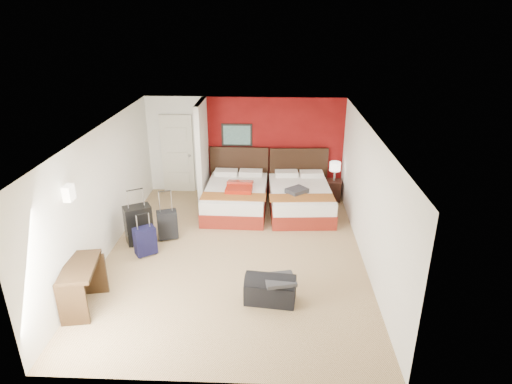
# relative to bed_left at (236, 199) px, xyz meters

# --- Properties ---
(ground) EXTENTS (6.50, 6.50, 0.00)m
(ground) POSITION_rel_bed_left_xyz_m (0.15, -2.02, -0.31)
(ground) COLOR tan
(ground) RESTS_ON ground
(room_walls) EXTENTS (5.02, 6.52, 2.50)m
(room_walls) POSITION_rel_bed_left_xyz_m (-1.26, -0.60, 0.95)
(room_walls) COLOR white
(room_walls) RESTS_ON ground
(red_accent_panel) EXTENTS (3.50, 0.04, 2.50)m
(red_accent_panel) POSITION_rel_bed_left_xyz_m (0.90, 1.21, 0.94)
(red_accent_panel) COLOR maroon
(red_accent_panel) RESTS_ON ground
(partition_wall) EXTENTS (0.12, 1.20, 2.50)m
(partition_wall) POSITION_rel_bed_left_xyz_m (-0.85, 0.59, 0.94)
(partition_wall) COLOR silver
(partition_wall) RESTS_ON ground
(entry_door) EXTENTS (0.82, 0.06, 2.05)m
(entry_door) POSITION_rel_bed_left_xyz_m (-1.60, 1.18, 0.72)
(entry_door) COLOR silver
(entry_door) RESTS_ON ground
(bed_left) EXTENTS (1.48, 2.07, 0.61)m
(bed_left) POSITION_rel_bed_left_xyz_m (0.00, 0.00, 0.00)
(bed_left) COLOR silver
(bed_left) RESTS_ON ground
(bed_right) EXTENTS (1.54, 2.11, 0.61)m
(bed_right) POSITION_rel_bed_left_xyz_m (1.53, 0.00, -0.00)
(bed_right) COLOR white
(bed_right) RESTS_ON ground
(red_suitcase_open) EXTENTS (0.64, 0.86, 0.10)m
(red_suitcase_open) POSITION_rel_bed_left_xyz_m (0.10, -0.10, 0.36)
(red_suitcase_open) COLOR #AD1F0E
(red_suitcase_open) RESTS_ON bed_left
(jacket_bundle) EXTENTS (0.57, 0.56, 0.11)m
(jacket_bundle) POSITION_rel_bed_left_xyz_m (1.43, -0.30, 0.35)
(jacket_bundle) COLOR #3C3C41
(jacket_bundle) RESTS_ON bed_right
(nightstand) EXTENTS (0.41, 0.41, 0.52)m
(nightstand) POSITION_rel_bed_left_xyz_m (2.41, 0.75, -0.05)
(nightstand) COLOR black
(nightstand) RESTS_ON ground
(table_lamp) EXTENTS (0.34, 0.34, 0.48)m
(table_lamp) POSITION_rel_bed_left_xyz_m (2.41, 0.75, 0.45)
(table_lamp) COLOR beige
(table_lamp) RESTS_ON nightstand
(suitcase_black) EXTENTS (0.62, 0.55, 0.79)m
(suitcase_black) POSITION_rel_bed_left_xyz_m (-1.85, -1.66, 0.09)
(suitcase_black) COLOR black
(suitcase_black) RESTS_ON ground
(suitcase_charcoal) EXTENTS (0.47, 0.37, 0.60)m
(suitcase_charcoal) POSITION_rel_bed_left_xyz_m (-1.31, -1.46, -0.00)
(suitcase_charcoal) COLOR black
(suitcase_charcoal) RESTS_ON ground
(suitcase_navy) EXTENTS (0.47, 0.43, 0.56)m
(suitcase_navy) POSITION_rel_bed_left_xyz_m (-1.60, -2.13, -0.03)
(suitcase_navy) COLOR black
(suitcase_navy) RESTS_ON ground
(duffel_bag) EXTENTS (0.87, 0.53, 0.42)m
(duffel_bag) POSITION_rel_bed_left_xyz_m (0.87, -3.51, -0.10)
(duffel_bag) COLOR black
(duffel_bag) RESTS_ON ground
(jacket_draped) EXTENTS (0.57, 0.51, 0.07)m
(jacket_draped) POSITION_rel_bed_left_xyz_m (1.02, -3.56, 0.15)
(jacket_draped) COLOR #323236
(jacket_draped) RESTS_ON duffel_bag
(desk) EXTENTS (0.64, 1.04, 0.81)m
(desk) POSITION_rel_bed_left_xyz_m (-2.12, -3.83, 0.10)
(desk) COLOR black
(desk) RESTS_ON ground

